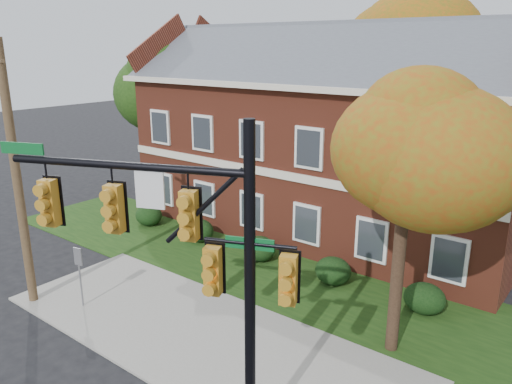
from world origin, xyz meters
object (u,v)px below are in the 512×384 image
Objects in this scene: hedge_center at (260,249)px; tree_left_rear at (167,83)px; tree_far_rear at (422,43)px; traffic_signal at (188,252)px; apartment_building at (327,127)px; hedge_far_left at (149,215)px; hedge_left at (199,231)px; utility_pole at (17,177)px; hedge_far_right at (425,298)px; tree_near_right at (417,128)px; sign_post at (79,268)px; hedge_right at (333,271)px.

tree_left_rear is at bearing 156.96° from hedge_center.
traffic_signal is (3.43, -21.81, -4.24)m from tree_far_rear.
hedge_far_left is at bearing -143.11° from apartment_building.
tree_left_rear is (-6.23, 4.14, 6.16)m from hedge_left.
hedge_far_left is 0.19× the size of traffic_signal.
tree_left_rear is 13.24m from utility_pole.
hedge_left is 1.00× the size of hedge_far_right.
apartment_building is 13.62m from utility_pole.
tree_near_right is 0.97× the size of tree_left_rear.
utility_pole is at bearing -69.95° from hedge_far_left.
tree_near_right is at bearing -69.73° from tree_far_rear.
hedge_far_left is 9.13m from utility_pole.
hedge_center is at bearing -95.85° from tree_far_rear.
tree_near_right is at bearing -14.81° from hedge_left.
hedge_left is at bearing 0.00° from hedge_far_left.
sign_post is at bearing -101.33° from apartment_building.
tree_left_rear reaches higher than tree_near_right.
sign_post reaches higher than hedge_far_right.
traffic_signal is at bearing -27.27° from sign_post.
sign_post is (-2.43, -6.88, 0.98)m from hedge_center.
hedge_right is 0.12× the size of tree_far_rear.
apartment_building reaches higher than traffic_signal.
hedge_far_right is at bearing 52.98° from traffic_signal.
traffic_signal reaches higher than hedge_far_left.
tree_left_rear is at bearing 135.75° from utility_pole.
tree_far_rear reaches higher than hedge_far_left.
hedge_center is at bearing 180.00° from hedge_right.
utility_pole reaches higher than sign_post.
tree_far_rear is (1.34, 13.09, 8.32)m from hedge_center.
hedge_right is at bearing 180.00° from hedge_far_right.
apartment_building is 10.97m from tree_near_right.
hedge_right is at bearing 65.70° from utility_pole.
hedge_left is 7.00m from hedge_right.
tree_near_right is at bearing -48.23° from apartment_building.
hedge_far_right is 0.63× the size of sign_post.
tree_left_rear is at bearing -141.03° from tree_far_rear.
utility_pole is (-8.96, 1.01, -0.05)m from traffic_signal.
hedge_center is at bearing -23.04° from tree_left_rear.
traffic_signal is (4.77, -13.97, -0.39)m from apartment_building.
sign_post reaches higher than hedge_left.
traffic_signal is at bearing -81.70° from hedge_right.
hedge_far_left is 1.00× the size of hedge_center.
hedge_left is 1.00× the size of hedge_center.
hedge_far_left is at bearing 180.00° from hedge_right.
sign_post is at bearing 143.01° from traffic_signal.
hedge_right is 0.16× the size of utility_pole.
hedge_far_left is at bearing 180.00° from hedge_left.
tree_far_rear reaches higher than hedge_center.
tree_far_rear is (4.84, 13.09, 8.32)m from hedge_left.
tree_left_rear is at bearing 146.41° from hedge_left.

